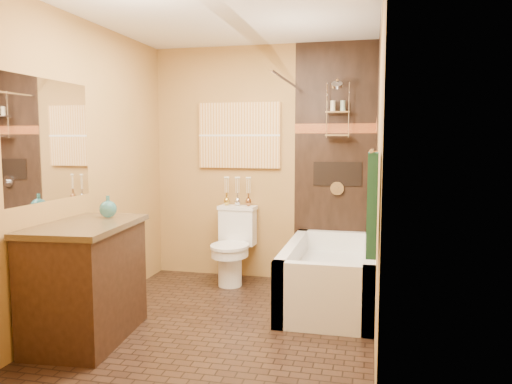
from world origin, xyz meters
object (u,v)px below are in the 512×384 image
(sunset_painting, at_px, (239,135))
(bathtub, at_px, (330,280))
(toilet, at_px, (233,245))
(vanity, at_px, (86,281))

(sunset_painting, bearing_deg, bathtub, -34.54)
(toilet, bearing_deg, sunset_painting, 93.44)
(bathtub, bearing_deg, toilet, 156.37)
(bathtub, distance_m, toilet, 1.16)
(sunset_painting, relative_size, toilet, 1.13)
(sunset_painting, xyz_separation_m, toilet, (0.00, -0.26, -1.15))
(bathtub, bearing_deg, vanity, -144.63)
(sunset_painting, distance_m, toilet, 1.18)
(sunset_painting, bearing_deg, toilet, -90.00)
(toilet, distance_m, vanity, 1.81)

